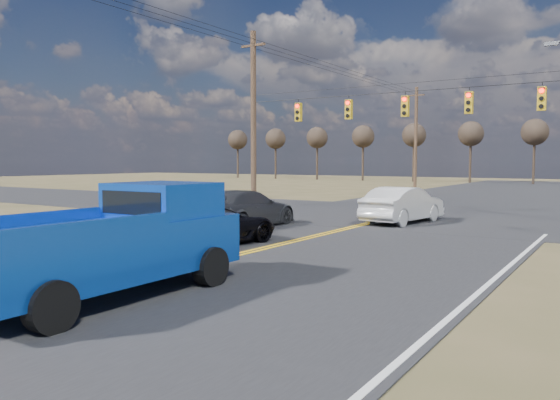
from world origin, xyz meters
The scene contains 12 objects.
ground centered at (0.00, 0.00, 0.00)m, with size 160.00×160.00×0.00m, color brown.
road_main centered at (0.00, 10.00, 0.00)m, with size 14.00×120.00×0.02m, color #28282B.
road_cross centered at (0.00, 18.00, 0.00)m, with size 120.00×12.00×0.02m, color #28282B.
signal_gantry centered at (0.50, 17.79, 5.06)m, with size 19.60×4.83×10.00m.
utility_poles centered at (0.00, 17.00, 5.23)m, with size 19.60×58.32×10.00m.
treeline centered at (0.00, 26.96, 5.70)m, with size 87.00×117.80×7.40m.
pickup_truck centered at (0.80, -0.44, 1.07)m, with size 2.36×5.89×2.21m.
silver_suv centered at (-2.88, 3.10, 0.73)m, with size 1.73×4.31×1.47m, color #979A9E.
black_suv centered at (-1.83, 5.77, 0.62)m, with size 2.07×4.48×1.25m, color black.
white_car_queue centered at (1.09, 14.92, 0.78)m, with size 1.65×4.72×1.56m, color silver.
dgrey_car_queue centered at (-3.74, 10.00, 0.76)m, with size 2.12×5.21×1.51m, color #37383D.
cross_car_west centered at (-15.15, 16.58, 0.68)m, with size 4.02×1.62×1.37m, color silver.
Camera 1 is at (9.29, -7.61, 2.69)m, focal length 35.00 mm.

